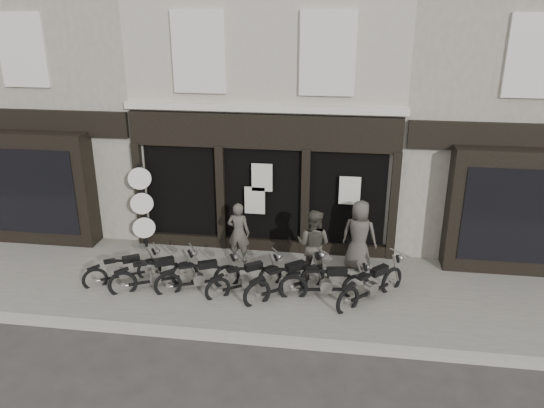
# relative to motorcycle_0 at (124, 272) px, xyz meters

# --- Properties ---
(ground_plane) EXTENTS (90.00, 90.00, 0.00)m
(ground_plane) POSITION_rel_motorcycle_0_xyz_m (3.10, -0.62, -0.36)
(ground_plane) COLOR #2D2B28
(ground_plane) RESTS_ON ground
(pavement) EXTENTS (30.00, 4.20, 0.12)m
(pavement) POSITION_rel_motorcycle_0_xyz_m (3.10, 0.28, -0.30)
(pavement) COLOR #625E56
(pavement) RESTS_ON ground_plane
(kerb) EXTENTS (30.00, 0.25, 0.13)m
(kerb) POSITION_rel_motorcycle_0_xyz_m (3.10, -1.87, -0.30)
(kerb) COLOR gray
(kerb) RESTS_ON ground_plane
(central_building) EXTENTS (7.30, 6.22, 8.34)m
(central_building) POSITION_rel_motorcycle_0_xyz_m (3.10, 5.33, 3.72)
(central_building) COLOR #A8A390
(central_building) RESTS_ON ground
(neighbour_left) EXTENTS (5.60, 6.73, 8.34)m
(neighbour_left) POSITION_rel_motorcycle_0_xyz_m (-3.25, 5.27, 3.68)
(neighbour_left) COLOR gray
(neighbour_left) RESTS_ON ground
(neighbour_right) EXTENTS (5.60, 6.73, 8.34)m
(neighbour_right) POSITION_rel_motorcycle_0_xyz_m (9.45, 5.27, 3.68)
(neighbour_right) COLOR gray
(neighbour_right) RESTS_ON ground
(motorcycle_0) EXTENTS (1.71, 1.22, 0.92)m
(motorcycle_0) POSITION_rel_motorcycle_0_xyz_m (0.00, 0.00, 0.00)
(motorcycle_0) COLOR black
(motorcycle_0) RESTS_ON ground
(motorcycle_1) EXTENTS (1.97, 1.28, 1.03)m
(motorcycle_1) POSITION_rel_motorcycle_0_xyz_m (0.88, -0.19, 0.05)
(motorcycle_1) COLOR black
(motorcycle_1) RESTS_ON ground
(motorcycle_2) EXTENTS (1.93, 1.12, 0.99)m
(motorcycle_2) POSITION_rel_motorcycle_0_xyz_m (1.93, -0.11, 0.03)
(motorcycle_2) COLOR black
(motorcycle_2) RESTS_ON ground
(motorcycle_3) EXTENTS (1.73, 1.37, 0.96)m
(motorcycle_3) POSITION_rel_motorcycle_0_xyz_m (3.05, -0.03, 0.02)
(motorcycle_3) COLOR black
(motorcycle_3) RESTS_ON ground
(motorcycle_4) EXTENTS (1.87, 1.61, 1.07)m
(motorcycle_4) POSITION_rel_motorcycle_0_xyz_m (4.03, -0.07, 0.06)
(motorcycle_4) COLOR black
(motorcycle_4) RESTS_ON ground
(motorcycle_5) EXTENTS (2.15, 0.67, 1.03)m
(motorcycle_5) POSITION_rel_motorcycle_0_xyz_m (4.95, -0.03, 0.05)
(motorcycle_5) COLOR black
(motorcycle_5) RESTS_ON ground
(motorcycle_6) EXTENTS (1.68, 1.74, 1.04)m
(motorcycle_6) POSITION_rel_motorcycle_0_xyz_m (5.99, 0.01, 0.05)
(motorcycle_6) COLOR black
(motorcycle_6) RESTS_ON ground
(man_left) EXTENTS (0.63, 0.45, 1.63)m
(man_left) POSITION_rel_motorcycle_0_xyz_m (2.58, 1.49, 0.57)
(man_left) COLOR #433D37
(man_left) RESTS_ON pavement
(man_centre) EXTENTS (1.02, 0.89, 1.78)m
(man_centre) POSITION_rel_motorcycle_0_xyz_m (4.58, 0.88, 0.65)
(man_centre) COLOR #3D3931
(man_centre) RESTS_ON pavement
(man_right) EXTENTS (1.01, 0.78, 1.83)m
(man_right) POSITION_rel_motorcycle_0_xyz_m (5.69, 1.56, 0.67)
(man_right) COLOR #413B36
(man_right) RESTS_ON pavement
(advert_sign_post) EXTENTS (0.59, 0.40, 2.53)m
(advert_sign_post) POSITION_rel_motorcycle_0_xyz_m (-0.18, 1.96, 0.87)
(advert_sign_post) COLOR black
(advert_sign_post) RESTS_ON ground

